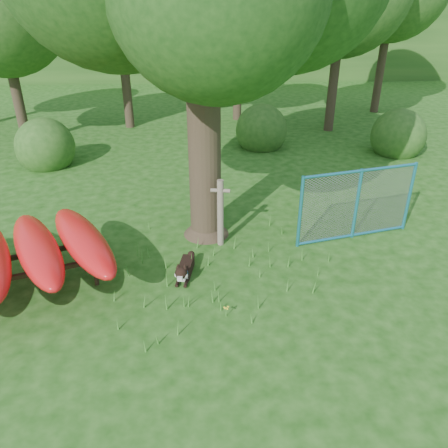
{
  "coord_description": "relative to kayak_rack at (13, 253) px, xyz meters",
  "views": [
    {
      "loc": [
        -0.25,
        -5.99,
        4.76
      ],
      "look_at": [
        0.2,
        1.2,
        1.0
      ],
      "focal_mm": 35.0,
      "sensor_mm": 36.0,
      "label": 1
    }
  ],
  "objects": [
    {
      "name": "ground",
      "position": [
        3.52,
        -0.73,
        -0.78
      ],
      "size": [
        80.0,
        80.0,
        0.0
      ],
      "primitive_type": "plane",
      "color": "#15440D",
      "rests_on": "ground"
    },
    {
      "name": "wooden_post",
      "position": [
        3.7,
        1.45,
        0.0
      ],
      "size": [
        0.41,
        0.16,
        1.49
      ],
      "rotation": [
        0.0,
        0.0,
        -0.17
      ],
      "color": "#6D6052",
      "rests_on": "ground"
    },
    {
      "name": "kayak_rack",
      "position": [
        0.0,
        0.0,
        0.0
      ],
      "size": [
        4.16,
        3.74,
        1.03
      ],
      "rotation": [
        0.0,
        0.0,
        0.34
      ],
      "color": "black",
      "rests_on": "ground"
    },
    {
      "name": "husky_dog",
      "position": [
        2.95,
        0.26,
        -0.63
      ],
      "size": [
        0.37,
        1.0,
        0.45
      ],
      "rotation": [
        0.0,
        0.0,
        -0.17
      ],
      "color": "black",
      "rests_on": "ground"
    },
    {
      "name": "fence_section",
      "position": [
        6.65,
        1.58,
        0.02
      ],
      "size": [
        2.69,
        0.73,
        2.68
      ],
      "rotation": [
        0.0,
        0.0,
        0.24
      ],
      "color": "teal",
      "rests_on": "ground"
    },
    {
      "name": "wildflower_clump",
      "position": [
        3.67,
        -0.97,
        -0.62
      ],
      "size": [
        0.1,
        0.08,
        0.21
      ],
      "rotation": [
        0.0,
        0.0,
        0.06
      ],
      "color": "#43892D",
      "rests_on": "ground"
    },
    {
      "name": "bg_tree_c",
      "position": [
        5.02,
        12.27,
        3.32
      ],
      "size": [
        4.0,
        4.0,
        6.12
      ],
      "color": "#32261B",
      "rests_on": "ground"
    },
    {
      "name": "shrub_left",
      "position": [
        -1.48,
        6.77,
        -0.78
      ],
      "size": [
        1.8,
        1.8,
        1.8
      ],
      "primitive_type": "sphere",
      "color": "#244F19",
      "rests_on": "ground"
    },
    {
      "name": "shrub_right",
      "position": [
        10.02,
        7.27,
        -0.78
      ],
      "size": [
        1.8,
        1.8,
        1.8
      ],
      "primitive_type": "sphere",
      "color": "#244F19",
      "rests_on": "ground"
    },
    {
      "name": "shrub_mid",
      "position": [
        5.52,
        8.27,
        -0.78
      ],
      "size": [
        1.8,
        1.8,
        1.8
      ],
      "primitive_type": "sphere",
      "color": "#244F19",
      "rests_on": "ground"
    },
    {
      "name": "wooded_hillside",
      "position": [
        3.52,
        27.27,
        2.22
      ],
      "size": [
        80.0,
        12.0,
        6.0
      ],
      "primitive_type": "cube",
      "color": "#244F19",
      "rests_on": "ground"
    }
  ]
}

